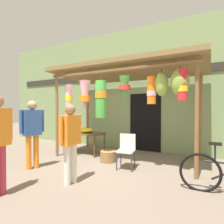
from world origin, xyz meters
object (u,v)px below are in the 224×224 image
object	(u,v)px
wicker_basket_by_table	(108,156)
flower_heap_on_table	(83,130)
display_table	(84,135)
customer_foreground	(32,128)
shopper_by_bananas	(70,137)
folding_chair	(127,148)

from	to	relation	value
wicker_basket_by_table	flower_heap_on_table	bearing A→B (deg)	159.46
display_table	wicker_basket_by_table	distance (m)	1.35
customer_foreground	shopper_by_bananas	xyz separation A→B (m)	(1.44, -0.26, -0.07)
flower_heap_on_table	shopper_by_bananas	bearing A→B (deg)	-58.83
display_table	customer_foreground	world-z (taller)	customer_foreground
folding_chair	shopper_by_bananas	world-z (taller)	shopper_by_bananas
display_table	shopper_by_bananas	size ratio (longest dim) A/B	0.83
wicker_basket_by_table	customer_foreground	xyz separation A→B (m)	(-1.35, -1.40, 0.84)
customer_foreground	shopper_by_bananas	bearing A→B (deg)	-10.23
customer_foreground	folding_chair	bearing A→B (deg)	29.35
customer_foreground	wicker_basket_by_table	bearing A→B (deg)	45.99
display_table	folding_chair	bearing A→B (deg)	-21.47
display_table	flower_heap_on_table	world-z (taller)	flower_heap_on_table
display_table	wicker_basket_by_table	xyz separation A→B (m)	(1.17, -0.47, -0.47)
folding_chair	wicker_basket_by_table	xyz separation A→B (m)	(-0.68, 0.26, -0.35)
folding_chair	wicker_basket_by_table	distance (m)	0.81
flower_heap_on_table	customer_foreground	xyz separation A→B (m)	(-0.16, -1.85, 0.22)
folding_chair	customer_foreground	world-z (taller)	customer_foreground
display_table	customer_foreground	distance (m)	1.92
wicker_basket_by_table	customer_foreground	bearing A→B (deg)	-134.01
folding_chair	customer_foreground	xyz separation A→B (m)	(-2.03, -1.14, 0.49)
flower_heap_on_table	wicker_basket_by_table	distance (m)	1.41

